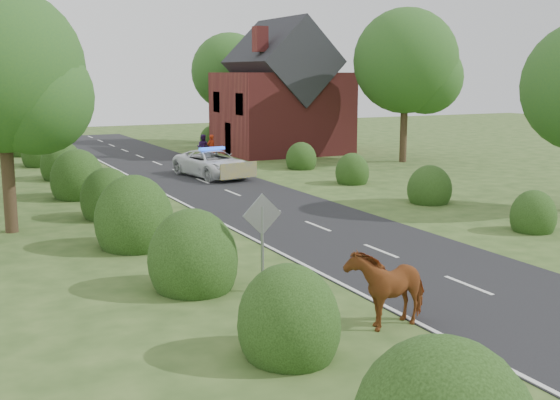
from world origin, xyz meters
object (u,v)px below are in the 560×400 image
cow (387,291)px  police_van (212,164)px  road_sign (262,228)px  pedestrian_purple (203,147)px  pedestrian_red (211,148)px

cow → police_van: (4.50, 22.48, -0.00)m
road_sign → police_van: 20.13m
road_sign → pedestrian_purple: size_ratio=1.53×
road_sign → police_van: size_ratio=0.45×
cow → pedestrian_red: size_ratio=1.24×
pedestrian_red → cow: bearing=56.4°
pedestrian_purple → pedestrian_red: bearing=170.8°
road_sign → pedestrian_red: (8.45, 25.77, -0.83)m
cow → police_van: 22.93m
cow → pedestrian_purple: size_ratio=1.24×
police_van → pedestrian_red: pedestrian_red is taller
police_van → road_sign: bearing=-116.6°
road_sign → cow: 3.74m
road_sign → pedestrian_purple: bearing=72.9°
road_sign → pedestrian_purple: 27.46m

